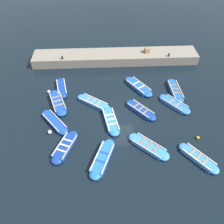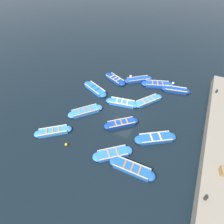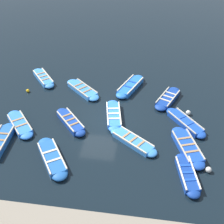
{
  "view_description": "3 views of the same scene",
  "coord_description": "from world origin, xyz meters",
  "px_view_note": "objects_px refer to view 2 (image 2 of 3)",
  "views": [
    {
      "loc": [
        -13.26,
        1.5,
        14.25
      ],
      "look_at": [
        0.17,
        0.85,
        0.55
      ],
      "focal_mm": 35.0,
      "sensor_mm": 36.0,
      "label": 1
    },
    {
      "loc": [
        4.67,
        -12.07,
        12.72
      ],
      "look_at": [
        -0.85,
        -0.77,
        0.18
      ],
      "focal_mm": 28.0,
      "sensor_mm": 36.0,
      "label": 2
    },
    {
      "loc": [
        16.29,
        3.28,
        13.45
      ],
      "look_at": [
        -0.83,
        0.83,
        0.19
      ],
      "focal_mm": 50.0,
      "sensor_mm": 36.0,
      "label": 3
    }
  ],
  "objects_px": {
    "boat_far_corner": "(115,79)",
    "boat_inner_gap": "(95,89)",
    "buoy_orange_near": "(66,144)",
    "buoy_white_drifting": "(173,83)",
    "bollard_north": "(206,198)",
    "boat_mid_row": "(176,90)",
    "boat_broadside": "(121,123)",
    "bollard_mid_north": "(217,91)",
    "boat_stern_in": "(148,101)",
    "boat_tucked": "(113,154)",
    "boat_near_quay": "(138,80)",
    "boat_outer_right": "(85,111)",
    "boat_centre": "(155,138)",
    "boat_drifting": "(122,103)",
    "boat_end_of_row": "(157,84)",
    "boat_outer_left": "(53,131)",
    "boat_bow_out": "(132,168)",
    "buoy_yellow_far": "(131,76)"
  },
  "relations": [
    {
      "from": "boat_mid_row",
      "to": "buoy_white_drifting",
      "type": "xyz_separation_m",
      "value": [
        -0.56,
        1.21,
        -0.02
      ]
    },
    {
      "from": "boat_mid_row",
      "to": "bollard_north",
      "type": "distance_m",
      "value": 12.45
    },
    {
      "from": "boat_mid_row",
      "to": "boat_inner_gap",
      "type": "distance_m",
      "value": 9.42
    },
    {
      "from": "boat_far_corner",
      "to": "boat_inner_gap",
      "type": "bearing_deg",
      "value": -112.77
    },
    {
      "from": "boat_near_quay",
      "to": "boat_inner_gap",
      "type": "relative_size",
      "value": 0.87
    },
    {
      "from": "boat_outer_left",
      "to": "buoy_yellow_far",
      "type": "height_order",
      "value": "boat_outer_left"
    },
    {
      "from": "boat_centre",
      "to": "bollard_mid_north",
      "type": "height_order",
      "value": "bollard_mid_north"
    },
    {
      "from": "boat_inner_gap",
      "to": "boat_end_of_row",
      "type": "bearing_deg",
      "value": 33.0
    },
    {
      "from": "boat_tucked",
      "to": "boat_inner_gap",
      "type": "xyz_separation_m",
      "value": [
        -5.63,
        6.86,
        0.04
      ]
    },
    {
      "from": "boat_stern_in",
      "to": "boat_far_corner",
      "type": "xyz_separation_m",
      "value": [
        -5.0,
        2.14,
        0.01
      ]
    },
    {
      "from": "boat_bow_out",
      "to": "boat_outer_left",
      "type": "height_order",
      "value": "boat_bow_out"
    },
    {
      "from": "boat_centre",
      "to": "boat_broadside",
      "type": "xyz_separation_m",
      "value": [
        -3.41,
        0.24,
        0.01
      ]
    },
    {
      "from": "boat_near_quay",
      "to": "boat_outer_right",
      "type": "height_order",
      "value": "boat_near_quay"
    },
    {
      "from": "boat_stern_in",
      "to": "bollard_mid_north",
      "type": "bearing_deg",
      "value": 28.56
    },
    {
      "from": "boat_near_quay",
      "to": "bollard_mid_north",
      "type": "xyz_separation_m",
      "value": [
        8.63,
        0.11,
        1.04
      ]
    },
    {
      "from": "boat_centre",
      "to": "boat_drifting",
      "type": "distance_m",
      "value": 5.46
    },
    {
      "from": "boat_outer_right",
      "to": "boat_tucked",
      "type": "bearing_deg",
      "value": -34.63
    },
    {
      "from": "bollard_mid_north",
      "to": "boat_drifting",
      "type": "bearing_deg",
      "value": -150.23
    },
    {
      "from": "boat_end_of_row",
      "to": "boat_drifting",
      "type": "bearing_deg",
      "value": -117.2
    },
    {
      "from": "bollard_mid_north",
      "to": "buoy_white_drifting",
      "type": "bearing_deg",
      "value": 167.54
    },
    {
      "from": "boat_end_of_row",
      "to": "buoy_white_drifting",
      "type": "relative_size",
      "value": 11.49
    },
    {
      "from": "boat_mid_row",
      "to": "buoy_white_drifting",
      "type": "height_order",
      "value": "boat_mid_row"
    },
    {
      "from": "boat_near_quay",
      "to": "boat_outer_right",
      "type": "xyz_separation_m",
      "value": [
        -2.95,
        -7.71,
        -0.01
      ]
    },
    {
      "from": "boat_outer_left",
      "to": "bollard_mid_north",
      "type": "xyz_separation_m",
      "value": [
        12.82,
        11.37,
        1.05
      ]
    },
    {
      "from": "boat_near_quay",
      "to": "boat_mid_row",
      "type": "height_order",
      "value": "boat_mid_row"
    },
    {
      "from": "bollard_north",
      "to": "boat_mid_row",
      "type": "bearing_deg",
      "value": 108.79
    },
    {
      "from": "boat_stern_in",
      "to": "boat_outer_left",
      "type": "distance_m",
      "value": 10.28
    },
    {
      "from": "buoy_yellow_far",
      "to": "boat_outer_left",
      "type": "bearing_deg",
      "value": -104.86
    },
    {
      "from": "boat_tucked",
      "to": "buoy_white_drifting",
      "type": "xyz_separation_m",
      "value": [
        2.34,
        12.06,
        0.01
      ]
    },
    {
      "from": "boat_end_of_row",
      "to": "boat_bow_out",
      "type": "bearing_deg",
      "value": -83.97
    },
    {
      "from": "boat_bow_out",
      "to": "boat_outer_left",
      "type": "xyz_separation_m",
      "value": [
        -7.82,
        0.23,
        -0.03
      ]
    },
    {
      "from": "boat_near_quay",
      "to": "boat_bow_out",
      "type": "bearing_deg",
      "value": -72.44
    },
    {
      "from": "boat_broadside",
      "to": "boat_centre",
      "type": "bearing_deg",
      "value": -4.1
    },
    {
      "from": "boat_tucked",
      "to": "boat_stern_in",
      "type": "height_order",
      "value": "boat_tucked"
    },
    {
      "from": "boat_broadside",
      "to": "boat_far_corner",
      "type": "xyz_separation_m",
      "value": [
        -3.72,
        6.48,
        -0.02
      ]
    },
    {
      "from": "buoy_orange_near",
      "to": "buoy_white_drifting",
      "type": "distance_m",
      "value": 14.47
    },
    {
      "from": "boat_tucked",
      "to": "boat_near_quay",
      "type": "height_order",
      "value": "boat_near_quay"
    },
    {
      "from": "boat_broadside",
      "to": "bollard_mid_north",
      "type": "xyz_separation_m",
      "value": [
        7.59,
        7.77,
        1.02
      ]
    },
    {
      "from": "boat_centre",
      "to": "boat_far_corner",
      "type": "bearing_deg",
      "value": 136.67
    },
    {
      "from": "boat_outer_right",
      "to": "boat_inner_gap",
      "type": "xyz_separation_m",
      "value": [
        -0.94,
        3.62,
        0.03
      ]
    },
    {
      "from": "boat_stern_in",
      "to": "boat_tucked",
      "type": "bearing_deg",
      "value": -94.48
    },
    {
      "from": "boat_broadside",
      "to": "bollard_north",
      "type": "height_order",
      "value": "bollard_north"
    },
    {
      "from": "boat_mid_row",
      "to": "bollard_mid_north",
      "type": "xyz_separation_m",
      "value": [
        4.0,
        0.21,
        1.03
      ]
    },
    {
      "from": "boat_bow_out",
      "to": "boat_inner_gap",
      "type": "bearing_deg",
      "value": 135.47
    },
    {
      "from": "boat_near_quay",
      "to": "buoy_white_drifting",
      "type": "distance_m",
      "value": 4.23
    },
    {
      "from": "boat_centre",
      "to": "bollard_north",
      "type": "relative_size",
      "value": 10.41
    },
    {
      "from": "boat_stern_in",
      "to": "buoy_yellow_far",
      "type": "distance_m",
      "value": 4.97
    },
    {
      "from": "boat_bow_out",
      "to": "boat_outer_left",
      "type": "relative_size",
      "value": 1.19
    },
    {
      "from": "boat_drifting",
      "to": "boat_outer_right",
      "type": "relative_size",
      "value": 1.11
    },
    {
      "from": "boat_end_of_row",
      "to": "boat_stern_in",
      "type": "bearing_deg",
      "value": -91.52
    }
  ]
}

